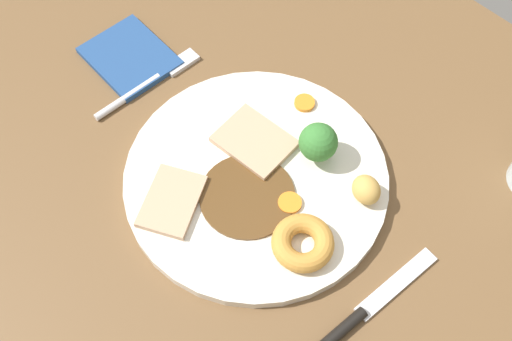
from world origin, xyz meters
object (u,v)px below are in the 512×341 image
Objects in this scene: yorkshire_pudding at (303,243)px; carrot_coin_front at (305,103)px; fork at (150,82)px; roast_potato_left at (366,190)px; meat_slice_under at (254,141)px; broccoli_floret at (318,143)px; dinner_plate at (256,178)px; carrot_coin_back at (290,203)px; folded_napkin at (130,57)px; meat_slice_main at (172,201)px; knife at (357,318)px.

yorkshire_pudding reaches higher than carrot_coin_front.
carrot_coin_front is at bearing -54.11° from fork.
yorkshire_pudding is at bearing -47.18° from carrot_coin_front.
meat_slice_under is at bearing -164.00° from roast_potato_left.
meat_slice_under is at bearing -148.44° from broccoli_floret.
dinner_plate is 11.42× the size of carrot_coin_back.
carrot_coin_front reaches higher than fork.
broccoli_floret reaches higher than dinner_plate.
dinner_plate is 8.59× the size of roast_potato_left.
fork is (-29.16, -6.33, -2.49)cm from roast_potato_left.
carrot_coin_back is at bearing -53.19° from carrot_coin_front.
carrot_coin_back is at bearing -127.56° from roast_potato_left.
yorkshire_pudding reaches higher than dinner_plate.
folded_napkin is at bearing -170.62° from roast_potato_left.
meat_slice_main is 0.94× the size of meat_slice_under.
fork is (-22.04, -6.29, -3.90)cm from broccoli_floret.
carrot_coin_front is at bearing 126.81° from carrot_coin_back.
folded_napkin is at bearing 88.48° from knife.
yorkshire_pudding is 9.09cm from knife.
folded_napkin is at bearing -174.95° from meat_slice_under.
carrot_coin_back is at bearing -88.04° from fork.
knife is at bearing -6.44° from folded_napkin.
meat_slice_main is 12.71cm from carrot_coin_back.
yorkshire_pudding is at bearing 86.68° from knife.
yorkshire_pudding is (9.52, -2.56, 1.73)cm from dinner_plate.
carrot_coin_back is (-4.99, -6.49, -1.25)cm from roast_potato_left.
folded_napkin is (-20.24, 9.88, -1.40)cm from meat_slice_main.
carrot_coin_back is 24.21cm from fork.
roast_potato_left is at bearing -18.32° from carrot_coin_front.
broccoli_floret is at bearing -179.67° from roast_potato_left.
knife is (22.12, 5.10, -1.35)cm from meat_slice_main.
broccoli_floret is (-2.14, 6.45, 2.66)cm from carrot_coin_back.
dinner_plate is at bearing 164.95° from yorkshire_pudding.
meat_slice_under is 1.27× the size of yorkshire_pudding.
meat_slice_under is (0.68, 11.73, 0.00)cm from meat_slice_main.
meat_slice_under is 3.21× the size of carrot_coin_back.
dinner_plate is at bearing 83.10° from knife.
carrot_coin_back is at bearing 148.76° from yorkshire_pudding.
roast_potato_left is (13.24, 3.80, 1.08)cm from meat_slice_under.
carrot_coin_front is at bearing 25.34° from folded_napkin.
meat_slice_main reaches higher than carrot_coin_back.
carrot_coin_front is at bearing 88.92° from meat_slice_under.
roast_potato_left reaches higher than folded_napkin.
fork is (-28.58, 2.82, -2.05)cm from yorkshire_pudding.
meat_slice_main reaches higher than dinner_plate.
broccoli_floret is at bearing 31.56° from meat_slice_under.
carrot_coin_back is 0.23× the size of folded_napkin.
folded_napkin is at bearing -168.29° from broccoli_floret.
yorkshire_pudding reaches higher than knife.
fork is at bearing 174.36° from yorkshire_pudding.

